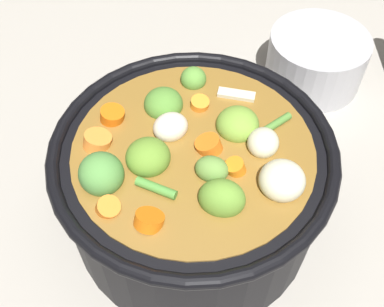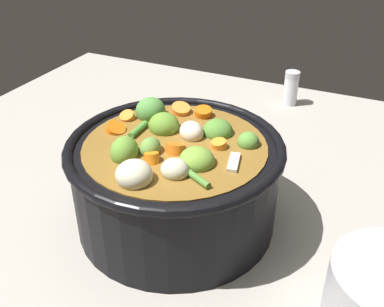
# 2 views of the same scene
# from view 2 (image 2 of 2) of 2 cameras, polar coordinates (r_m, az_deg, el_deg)

# --- Properties ---
(ground_plane) EXTENTS (1.10, 1.10, 0.00)m
(ground_plane) POSITION_cam_2_polar(r_m,az_deg,el_deg) (0.65, -1.96, -8.38)
(ground_plane) COLOR #9E998E
(cooking_pot) EXTENTS (0.29, 0.29, 0.15)m
(cooking_pot) POSITION_cam_2_polar(r_m,az_deg,el_deg) (0.61, -2.09, -3.37)
(cooking_pot) COLOR black
(cooking_pot) RESTS_ON ground_plane
(salt_shaker) EXTENTS (0.03, 0.03, 0.07)m
(salt_shaker) POSITION_cam_2_polar(r_m,az_deg,el_deg) (0.99, 12.43, 8.10)
(salt_shaker) COLOR silver
(salt_shaker) RESTS_ON ground_plane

